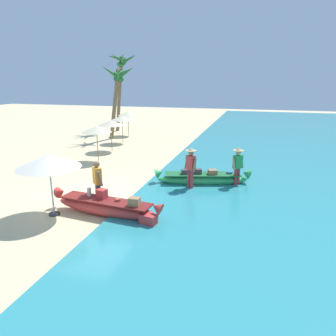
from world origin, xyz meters
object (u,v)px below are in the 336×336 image
(person_vendor_hatted, at_px, (191,166))
(palm_tree_leaning_seaward, at_px, (121,68))
(boat_red_foreground, at_px, (106,207))
(boat_green_midground, at_px, (202,178))
(cooler_box, at_px, (148,221))
(person_tourist_customer, at_px, (98,182))
(person_vendor_assistant, at_px, (238,164))
(patio_umbrella_large, at_px, (49,161))
(palm_tree_tall_inland, at_px, (117,81))

(person_vendor_hatted, xyz_separation_m, palm_tree_leaning_seaward, (-8.78, 13.06, 4.24))
(boat_red_foreground, distance_m, boat_green_midground, 4.58)
(boat_green_midground, distance_m, cooler_box, 4.34)
(boat_red_foreground, height_order, person_tourist_customer, person_tourist_customer)
(boat_green_midground, distance_m, person_tourist_customer, 4.58)
(person_vendor_hatted, xyz_separation_m, person_tourist_customer, (-2.62, -2.68, -0.06))
(person_tourist_customer, xyz_separation_m, person_vendor_assistant, (4.37, 3.58, 0.01))
(palm_tree_leaning_seaward, bearing_deg, cooler_box, -63.52)
(boat_green_midground, height_order, person_tourist_customer, person_tourist_customer)
(boat_green_midground, bearing_deg, person_vendor_assistant, 7.09)
(boat_red_foreground, relative_size, person_vendor_hatted, 2.30)
(boat_green_midground, relative_size, person_vendor_hatted, 2.30)
(person_vendor_hatted, bearing_deg, cooler_box, -98.48)
(palm_tree_leaning_seaward, bearing_deg, person_tourist_customer, -68.62)
(person_vendor_assistant, height_order, cooler_box, person_vendor_assistant)
(person_tourist_customer, xyz_separation_m, patio_umbrella_large, (-1.15, -0.90, 0.85))
(person_vendor_assistant, distance_m, palm_tree_leaning_seaward, 16.64)
(person_vendor_assistant, bearing_deg, patio_umbrella_large, -140.96)
(palm_tree_tall_inland, bearing_deg, patio_umbrella_large, -74.16)
(palm_tree_leaning_seaward, xyz_separation_m, cooler_box, (8.26, -16.57, -5.05))
(boat_green_midground, xyz_separation_m, person_tourist_customer, (-2.98, -3.41, 0.67))
(boat_green_midground, distance_m, palm_tree_leaning_seaward, 16.13)
(patio_umbrella_large, bearing_deg, palm_tree_leaning_seaward, 106.76)
(person_tourist_customer, distance_m, person_vendor_assistant, 5.66)
(person_vendor_hatted, height_order, palm_tree_leaning_seaward, palm_tree_leaning_seaward)
(person_tourist_customer, relative_size, cooler_box, 3.40)
(boat_red_foreground, bearing_deg, person_tourist_customer, 138.81)
(palm_tree_tall_inland, xyz_separation_m, palm_tree_leaning_seaward, (-1.32, 3.63, 1.01))
(person_vendor_assistant, relative_size, palm_tree_tall_inland, 0.31)
(boat_green_midground, xyz_separation_m, patio_umbrella_large, (-4.13, -4.31, 1.52))
(person_vendor_assistant, height_order, patio_umbrella_large, patio_umbrella_large)
(boat_red_foreground, xyz_separation_m, cooler_box, (1.57, -0.37, -0.11))
(boat_red_foreground, distance_m, person_tourist_customer, 0.96)
(palm_tree_tall_inland, height_order, palm_tree_leaning_seaward, palm_tree_leaning_seaward)
(boat_green_midground, distance_m, patio_umbrella_large, 6.16)
(boat_green_midground, xyz_separation_m, palm_tree_tall_inland, (-7.82, 8.70, 3.95))
(person_vendor_assistant, bearing_deg, person_tourist_customer, -140.66)
(cooler_box, bearing_deg, person_vendor_hatted, 93.38)
(boat_red_foreground, height_order, person_vendor_hatted, person_vendor_hatted)
(person_tourist_customer, height_order, cooler_box, person_tourist_customer)
(palm_tree_tall_inland, bearing_deg, person_vendor_hatted, -51.65)
(cooler_box, bearing_deg, person_tourist_customer, 170.11)
(person_vendor_hatted, height_order, cooler_box, person_vendor_hatted)
(palm_tree_leaning_seaward, bearing_deg, boat_green_midground, -53.44)
(person_vendor_hatted, distance_m, patio_umbrella_large, 5.26)
(boat_green_midground, relative_size, person_tourist_customer, 2.38)
(person_vendor_hatted, bearing_deg, person_vendor_assistant, 27.35)
(person_vendor_hatted, bearing_deg, patio_umbrella_large, -136.54)
(boat_green_midground, relative_size, person_vendor_assistant, 2.41)
(boat_red_foreground, height_order, person_vendor_assistant, person_vendor_assistant)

